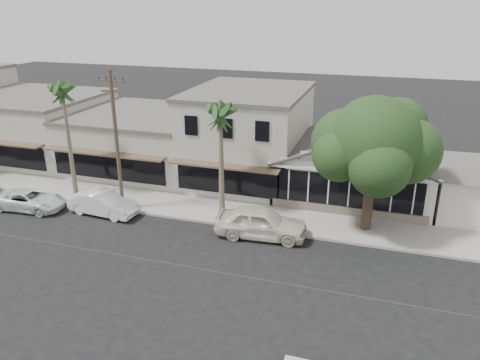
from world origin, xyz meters
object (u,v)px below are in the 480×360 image
(car_0, at_px, (261,222))
(shade_tree, at_px, (373,144))
(utility_pole, at_px, (116,139))
(car_2, at_px, (30,200))
(car_1, at_px, (103,203))

(car_0, relative_size, shade_tree, 0.66)
(utility_pole, distance_m, car_2, 7.31)
(shade_tree, bearing_deg, car_0, -153.41)
(car_2, xyz_separation_m, shade_tree, (20.93, 3.68, 4.63))
(car_1, height_order, car_2, car_1)
(utility_pole, distance_m, car_0, 10.33)
(car_1, bearing_deg, utility_pole, -33.86)
(utility_pole, height_order, shade_tree, utility_pole)
(car_0, relative_size, car_1, 1.17)
(car_2, bearing_deg, car_1, -84.84)
(car_2, bearing_deg, utility_pole, -76.73)
(car_1, distance_m, shade_tree, 16.81)
(car_1, bearing_deg, car_0, -85.19)
(shade_tree, bearing_deg, car_2, -170.04)
(utility_pole, distance_m, shade_tree, 15.29)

